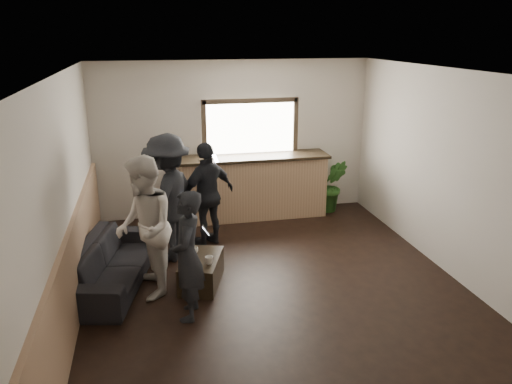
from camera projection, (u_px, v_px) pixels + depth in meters
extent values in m
cube|color=black|center=(274.00, 286.00, 6.69)|extent=(5.00, 6.00, 0.01)
cube|color=silver|center=(276.00, 73.00, 5.83)|extent=(5.00, 6.00, 0.01)
cube|color=beige|center=(234.00, 139.00, 9.05)|extent=(5.00, 0.01, 2.80)
cube|color=beige|center=(383.00, 311.00, 3.47)|extent=(5.00, 0.01, 2.80)
cube|color=beige|center=(65.00, 200.00, 5.75)|extent=(0.01, 6.00, 2.80)
cube|color=beige|center=(453.00, 175.00, 6.77)|extent=(0.01, 6.00, 2.80)
cube|color=#9F785A|center=(76.00, 267.00, 6.02)|extent=(0.06, 5.90, 1.10)
cube|color=#A17957|center=(254.00, 188.00, 9.07)|extent=(2.60, 0.60, 1.10)
cube|color=black|center=(254.00, 157.00, 8.90)|extent=(2.70, 0.68, 0.05)
cube|color=white|center=(250.00, 128.00, 9.01)|extent=(1.60, 0.06, 0.90)
cube|color=#3F3326|center=(250.00, 101.00, 8.84)|extent=(1.72, 0.08, 0.08)
cube|color=#3F3326|center=(204.00, 130.00, 8.81)|extent=(0.08, 0.08, 1.06)
cube|color=#3F3326|center=(295.00, 126.00, 9.16)|extent=(0.08, 0.08, 1.06)
imported|color=black|center=(112.00, 263.00, 6.68)|extent=(1.27, 2.21, 0.61)
cube|color=black|center=(201.00, 271.00, 6.70)|extent=(0.71, 0.95, 0.38)
imported|color=silver|center=(194.00, 250.00, 6.78)|extent=(0.16, 0.16, 0.09)
imported|color=silver|center=(209.00, 260.00, 6.47)|extent=(0.13, 0.13, 0.10)
imported|color=#2D6623|center=(332.00, 185.00, 9.37)|extent=(0.63, 0.55, 1.01)
imported|color=black|center=(188.00, 256.00, 5.76)|extent=(0.48, 0.63, 1.57)
cube|color=black|center=(206.00, 230.00, 5.67)|extent=(0.10, 0.09, 0.12)
cube|color=white|center=(206.00, 230.00, 5.66)|extent=(0.09, 0.08, 0.11)
imported|color=beige|center=(145.00, 228.00, 6.24)|extent=(0.78, 0.96, 1.83)
cube|color=black|center=(162.00, 224.00, 6.30)|extent=(0.10, 0.08, 0.12)
cube|color=white|center=(162.00, 224.00, 6.29)|extent=(0.08, 0.07, 0.11)
imported|color=black|center=(168.00, 198.00, 7.26)|extent=(1.22, 1.41, 1.89)
cube|color=black|center=(182.00, 194.00, 7.17)|extent=(0.12, 0.11, 0.12)
cube|color=white|center=(182.00, 194.00, 7.16)|extent=(0.10, 0.09, 0.11)
imported|color=black|center=(208.00, 195.00, 7.79)|extent=(1.05, 0.83, 1.66)
cube|color=black|center=(215.00, 159.00, 7.44)|extent=(0.11, 0.11, 0.12)
cube|color=white|center=(215.00, 158.00, 7.44)|extent=(0.09, 0.10, 0.11)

